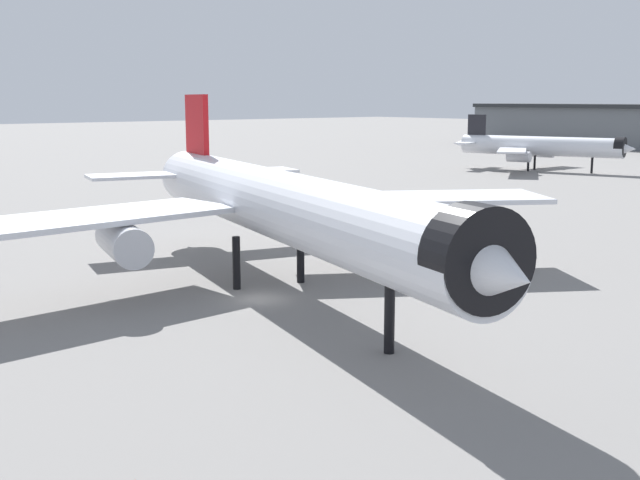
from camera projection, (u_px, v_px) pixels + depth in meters
The scene contains 4 objects.
ground at pixel (259, 299), 60.56m from camera, with size 900.00×900.00×0.00m, color slate.
airliner_near_gate at pixel (279, 206), 61.78m from camera, with size 58.10×52.08×15.48m.
airliner_far_taxiway at pixel (539, 146), 167.91m from camera, with size 38.40×34.13×11.69m.
baggage_cart_trailing at pixel (339, 214), 98.06m from camera, with size 2.87×2.77×1.82m.
Camera 1 is at (48.04, -34.28, 15.02)m, focal length 44.62 mm.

